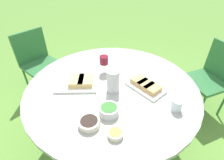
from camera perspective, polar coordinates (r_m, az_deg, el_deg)
name	(u,v)px	position (r m, az deg, el deg)	size (l,w,h in m)	color
ground_plane	(112,138)	(2.09, 0.00, -18.27)	(40.00, 40.00, 0.00)	#5B8C38
dining_table	(112,93)	(1.59, 0.00, -4.14)	(1.50, 1.50, 0.75)	#4C4C51
chair_near_left	(212,75)	(2.39, 29.96, 1.41)	(0.54, 0.55, 0.89)	#2D6B38
chair_near_right	(37,59)	(2.61, -23.16, 6.32)	(0.50, 0.48, 0.89)	#2D6B38
water_pitcher	(113,81)	(1.43, 0.35, -0.29)	(0.11, 0.11, 0.20)	silver
wine_glass	(104,61)	(1.65, -2.66, 6.33)	(0.08, 0.08, 0.17)	silver
platter_bread_main	(145,86)	(1.52, 10.87, -1.87)	(0.18, 0.32, 0.06)	white
platter_charcuterie	(79,82)	(1.56, -10.67, -0.75)	(0.43, 0.42, 0.07)	white
bowl_fries	(115,134)	(1.16, 1.12, -17.12)	(0.10, 0.10, 0.04)	beige
bowl_salad	(109,110)	(1.27, -1.01, -9.76)	(0.14, 0.14, 0.07)	silver
bowl_olives	(89,123)	(1.22, -7.45, -13.61)	(0.15, 0.15, 0.05)	beige
cup_water_near	(177,105)	(1.38, 20.36, -7.66)	(0.08, 0.08, 0.09)	silver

